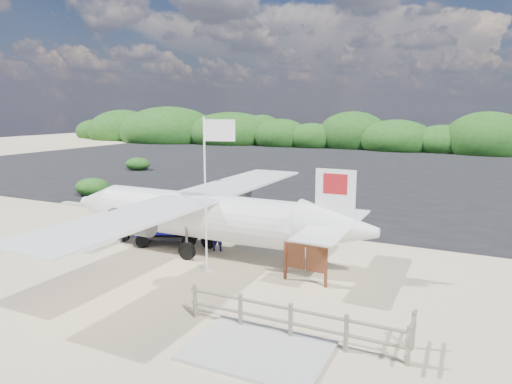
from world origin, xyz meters
TOP-DOWN VIEW (x-y plane):
  - ground at (0.00, 0.00)m, footprint 160.00×160.00m
  - asphalt_apron at (0.00, 30.00)m, footprint 90.00×50.00m
  - lagoon at (-9.00, 1.50)m, footprint 9.00×7.00m
  - walkway_pad at (5.50, -6.00)m, footprint 3.50×2.50m
  - vegetation_band at (0.00, 55.00)m, footprint 124.00×8.00m
  - fence at (6.00, -5.00)m, footprint 6.40×2.00m
  - baggage_cart at (-2.15, 0.73)m, footprint 3.29×2.66m
  - flagpole at (1.26, -1.54)m, footprint 1.24×0.73m
  - signboard at (5.03, -1.10)m, footprint 1.75×0.29m
  - crew_a at (0.37, 0.76)m, footprint 0.66×0.54m
  - crew_b at (1.20, 2.79)m, footprint 1.12×0.99m
  - aircraft_small at (-13.93, 35.42)m, footprint 11.22×11.22m

SIDE VIEW (x-z plane):
  - ground at x=0.00m, z-range 0.00..0.00m
  - asphalt_apron at x=0.00m, z-range -0.02..0.02m
  - lagoon at x=-9.00m, z-range -0.20..0.20m
  - walkway_pad at x=5.50m, z-range -0.05..0.05m
  - vegetation_band at x=0.00m, z-range -2.20..2.20m
  - fence at x=6.00m, z-range -0.55..0.55m
  - baggage_cart at x=-2.15m, z-range -0.72..0.72m
  - flagpole at x=1.26m, z-range -2.89..2.89m
  - signboard at x=5.03m, z-range -0.72..0.72m
  - aircraft_small at x=-13.93m, z-range -1.43..1.43m
  - crew_a at x=0.37m, z-range 0.00..1.56m
  - crew_b at x=1.20m, z-range 0.00..1.93m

